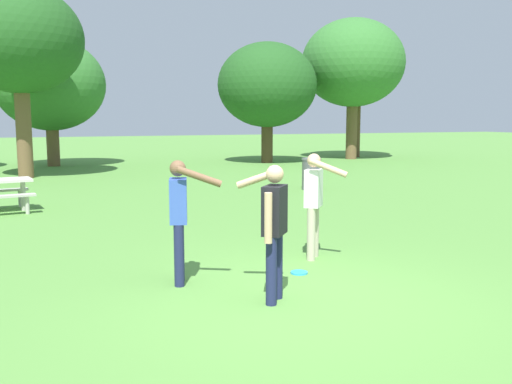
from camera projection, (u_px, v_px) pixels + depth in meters
name	position (u px, v px, depth m)	size (l,w,h in m)	color
ground_plane	(299.00, 300.00, 6.82)	(120.00, 120.00, 0.00)	#568E3D
person_thrower	(314.00, 198.00, 8.73)	(0.50, 0.84, 1.64)	#B7AD93
person_catcher	(273.00, 222.00, 6.67)	(0.50, 0.84, 1.64)	#1E234C
person_bystander	(180.00, 212.00, 7.40)	(0.64, 0.74, 1.64)	#1E234C
frisbee	(299.00, 273.00, 8.00)	(0.24, 0.24, 0.03)	#2D9EDB
trash_can_further_along	(311.00, 174.00, 17.18)	(0.59, 0.59, 0.96)	#515156
tree_broad_center	(19.00, 40.00, 19.88)	(4.46, 4.46, 6.80)	brown
tree_far_right	(50.00, 85.00, 24.98)	(4.78, 4.78, 5.65)	brown
tree_slender_mid	(267.00, 85.00, 26.79)	(4.70, 4.70, 5.69)	#4C3823
tree_back_left	(353.00, 63.00, 29.07)	(5.28, 5.28, 7.19)	brown
tree_back_right	(357.00, 66.00, 30.55)	(4.83, 4.83, 6.99)	brown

